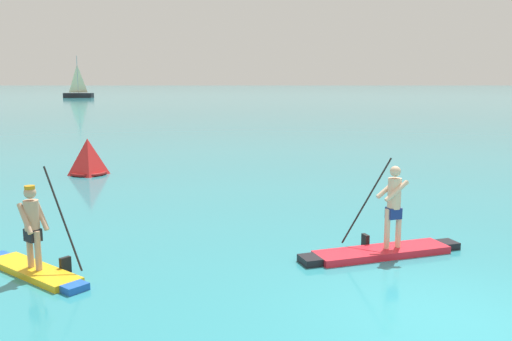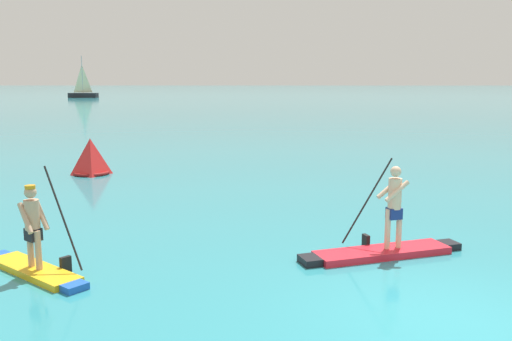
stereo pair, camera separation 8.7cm
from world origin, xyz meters
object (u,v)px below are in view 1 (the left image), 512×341
Objects in this scene: paddleboarder_mid_center at (385,240)px; sailboat_left_horizon at (80,93)px; race_marker_buoy at (90,158)px; paddleboarder_near_left at (36,255)px.

sailboat_left_horizon reaches higher than paddleboarder_mid_center.
paddleboarder_mid_center is 89.50m from sailboat_left_horizon.
race_marker_buoy is 78.05m from sailboat_left_horizon.
race_marker_buoy is at bearing -68.44° from sailboat_left_horizon.
paddleboarder_near_left is 0.35× the size of sailboat_left_horizon.
paddleboarder_near_left is 88.41m from sailboat_left_horizon.
paddleboarder_near_left is 6.53m from paddleboarder_mid_center.
paddleboarder_mid_center is 0.49× the size of sailboat_left_horizon.
race_marker_buoy is (-8.53, 9.11, 0.27)m from paddleboarder_mid_center.
paddleboarder_mid_center is 12.49m from race_marker_buoy.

